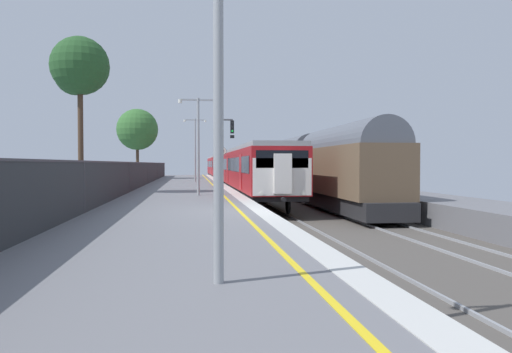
# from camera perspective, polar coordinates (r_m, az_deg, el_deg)

# --- Properties ---
(ground) EXTENTS (17.40, 110.00, 1.21)m
(ground) POSITION_cam_1_polar(r_m,az_deg,el_deg) (17.44, 7.95, -5.85)
(ground) COLOR slate
(commuter_train_at_platform) EXTENTS (2.83, 59.69, 3.81)m
(commuter_train_at_platform) POSITION_cam_1_polar(r_m,az_deg,el_deg) (51.57, -2.99, 1.10)
(commuter_train_at_platform) COLOR maroon
(commuter_train_at_platform) RESTS_ON ground
(freight_train_adjacent_track) EXTENTS (2.60, 38.81, 4.59)m
(freight_train_adjacent_track) POSITION_cam_1_polar(r_m,az_deg,el_deg) (39.11, 4.40, 1.33)
(freight_train_adjacent_track) COLOR #232326
(freight_train_adjacent_track) RESTS_ON ground
(signal_gantry) EXTENTS (1.10, 0.24, 5.07)m
(signal_gantry) POSITION_cam_1_polar(r_m,az_deg,el_deg) (38.34, -3.64, 3.81)
(signal_gantry) COLOR #47474C
(signal_gantry) RESTS_ON ground
(speed_limit_sign) EXTENTS (0.59, 0.08, 2.82)m
(speed_limit_sign) POSITION_cam_1_polar(r_m,az_deg,el_deg) (35.51, -3.92, 1.78)
(speed_limit_sign) COLOR #59595B
(speed_limit_sign) RESTS_ON ground
(platform_lamp_near) EXTENTS (2.00, 0.20, 5.73)m
(platform_lamp_near) POSITION_cam_1_polar(r_m,az_deg,el_deg) (6.87, -4.39, 16.33)
(platform_lamp_near) COLOR #93999E
(platform_lamp_near) RESTS_ON ground
(platform_lamp_mid) EXTENTS (2.00, 0.20, 4.95)m
(platform_lamp_mid) POSITION_cam_1_polar(r_m,az_deg,el_deg) (25.27, -6.70, 4.54)
(platform_lamp_mid) COLOR #93999E
(platform_lamp_mid) RESTS_ON ground
(platform_lamp_far) EXTENTS (2.00, 0.20, 5.57)m
(platform_lamp_far) POSITION_cam_1_polar(r_m,az_deg,el_deg) (43.86, -7.05, 3.67)
(platform_lamp_far) COLOR #93999E
(platform_lamp_far) RESTS_ON ground
(platform_back_fence) EXTENTS (0.07, 99.00, 1.72)m
(platform_back_fence) POSITION_cam_1_polar(r_m,az_deg,el_deg) (17.04, -19.27, -1.00)
(platform_back_fence) COLOR #282B2D
(platform_back_fence) RESTS_ON ground
(background_tree_left) EXTENTS (4.39, 4.39, 7.47)m
(background_tree_left) POSITION_cam_1_polar(r_m,az_deg,el_deg) (54.28, -13.46, 5.16)
(background_tree_left) COLOR #473323
(background_tree_left) RESTS_ON ground
(background_tree_centre) EXTENTS (3.08, 3.14, 8.35)m
(background_tree_centre) POSITION_cam_1_polar(r_m,az_deg,el_deg) (28.50, -19.81, 11.61)
(background_tree_centre) COLOR #473323
(background_tree_centre) RESTS_ON ground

